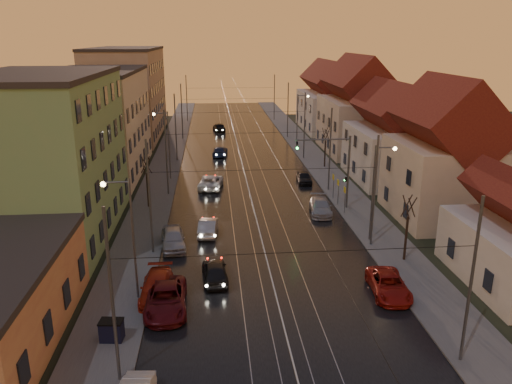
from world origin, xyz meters
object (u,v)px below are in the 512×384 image
object	(u,v)px
parked_left_3	(173,239)
driving_car_1	(208,227)
street_lamp_0	(128,228)
street_lamp_2	(166,139)
street_lamp_3	(299,116)
driving_car_0	(215,271)
parked_right_2	(304,177)
parked_left_1	(166,299)
parked_right_0	(389,285)
parked_right_1	(320,207)
driving_car_2	(211,182)
driving_car_3	(220,151)
parked_left_2	(157,287)
driving_car_4	(219,127)
dumpster	(112,331)
traffic_light_mast	(338,163)
street_lamp_1	(377,184)

from	to	relation	value
parked_left_3	driving_car_1	bearing A→B (deg)	36.55
street_lamp_0	street_lamp_2	size ratio (longest dim) A/B	1.00
street_lamp_2	street_lamp_3	size ratio (longest dim) A/B	1.00
driving_car_0	parked_right_2	bearing A→B (deg)	-117.81
street_lamp_3	parked_left_1	size ratio (longest dim) A/B	1.49
street_lamp_0	driving_car_1	xyz separation A→B (m)	(4.73, 10.62, -4.20)
parked_right_0	parked_right_1	world-z (taller)	parked_right_1
driving_car_1	driving_car_2	bearing A→B (deg)	-86.52
street_lamp_0	parked_left_1	xyz separation A→B (m)	(2.21, -1.45, -4.14)
street_lamp_3	driving_car_3	world-z (taller)	street_lamp_3
parked_left_2	parked_left_3	xyz separation A→B (m)	(0.48, 7.86, 0.08)
driving_car_1	driving_car_4	distance (m)	47.98
parked_right_2	parked_left_3	bearing A→B (deg)	-125.90
street_lamp_0	driving_car_1	size ratio (longest dim) A/B	1.92
driving_car_0	street_lamp_2	bearing A→B (deg)	-82.23
driving_car_2	dumpster	bearing A→B (deg)	86.12
driving_car_3	parked_right_2	distance (m)	17.20
parked_left_1	driving_car_0	bearing A→B (deg)	47.68
traffic_light_mast	dumpster	xyz separation A→B (m)	(-17.55, -20.63, -3.90)
driving_car_0	parked_right_1	world-z (taller)	driving_car_0
driving_car_4	parked_left_3	distance (m)	50.73
driving_car_0	parked_left_1	bearing A→B (deg)	46.40
street_lamp_3	driving_car_2	bearing A→B (deg)	-123.64
traffic_light_mast	driving_car_2	xyz separation A→B (m)	(-12.09, 8.16, -3.88)
driving_car_0	parked_right_1	distance (m)	16.29
street_lamp_1	driving_car_2	distance (m)	21.28
driving_car_1	parked_left_2	world-z (taller)	parked_left_2
street_lamp_0	dumpster	xyz separation A→B (m)	(-0.45, -4.64, -4.19)
parked_left_1	parked_left_2	distance (m)	1.78
street_lamp_2	dumpster	bearing A→B (deg)	-90.79
street_lamp_2	driving_car_0	xyz separation A→B (m)	(5.22, -25.87, -4.18)
street_lamp_0	traffic_light_mast	xyz separation A→B (m)	(17.10, 16.00, -0.29)
street_lamp_2	parked_right_2	size ratio (longest dim) A/B	2.10
driving_car_4	dumpster	distance (m)	63.59
street_lamp_1	parked_right_2	distance (m)	18.04
street_lamp_1	parked_left_3	xyz separation A→B (m)	(-16.22, 0.04, -4.11)
parked_left_1	parked_left_2	world-z (taller)	parked_left_1
driving_car_0	parked_left_3	bearing A→B (deg)	-64.95
driving_car_3	parked_right_2	size ratio (longest dim) A/B	1.22
street_lamp_3	traffic_light_mast	size ratio (longest dim) A/B	1.11
driving_car_3	parked_right_2	world-z (taller)	driving_car_3
parked_right_0	parked_left_2	bearing A→B (deg)	-178.89
traffic_light_mast	parked_right_0	xyz separation A→B (m)	(-0.68, -16.76, -3.93)
parked_right_0	dumpster	bearing A→B (deg)	-162.35
traffic_light_mast	dumpster	bearing A→B (deg)	-130.38
driving_car_2	parked_right_1	bearing A→B (deg)	144.96
driving_car_3	parked_left_3	distance (m)	32.05
driving_car_0	parked_left_3	xyz separation A→B (m)	(-3.23, 5.91, 0.07)
parked_left_1	parked_left_2	xyz separation A→B (m)	(-0.71, 1.63, -0.05)
street_lamp_2	parked_left_3	bearing A→B (deg)	-84.32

